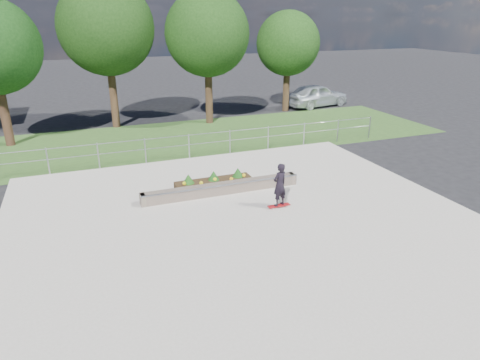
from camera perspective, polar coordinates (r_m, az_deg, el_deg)
name	(u,v)px	position (r m, az deg, el deg)	size (l,w,h in m)	color
ground	(251,230)	(13.45, 1.52, -6.65)	(120.00, 120.00, 0.00)	black
grass_verge	(173,140)	(23.30, -8.94, 5.32)	(30.00, 8.00, 0.02)	#2D4E1F
concrete_slab	(251,229)	(13.43, 1.52, -6.54)	(15.00, 15.00, 0.06)	#ADA599
fence	(189,143)	(19.81, -6.83, 4.89)	(20.06, 0.06, 1.20)	#9A9DA2
tree_mid_left	(106,28)	(26.06, -17.41, 18.82)	(5.25, 5.25, 8.25)	#352115
tree_mid_right	(207,34)	(26.12, -4.38, 18.83)	(4.90, 4.90, 7.70)	#301F13
tree_far_right	(288,44)	(29.81, 6.41, 17.60)	(4.20, 4.20, 6.60)	#322114
grind_ledge	(222,188)	(15.85, -2.42, -1.13)	(6.00, 0.44, 0.43)	brown
planter_bed	(215,183)	(16.41, -3.30, -0.42)	(3.00, 1.20, 0.61)	black
skateboarder	(280,185)	(14.53, 5.31, -0.67)	(0.80, 0.51, 1.60)	silver
parked_car	(317,95)	(32.06, 10.17, 11.07)	(1.95, 4.85, 1.65)	silver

